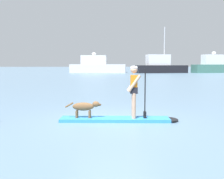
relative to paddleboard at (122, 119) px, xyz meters
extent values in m
plane|color=slate|center=(-0.23, 0.02, -0.05)|extent=(400.00, 400.00, 0.00)
cube|color=#338CD8|center=(-0.23, 0.02, 0.00)|extent=(3.47, 1.00, 0.10)
ellipsoid|color=black|center=(1.47, -0.15, 0.00)|extent=(0.62, 0.67, 0.10)
cylinder|color=tan|center=(0.37, 0.09, 0.45)|extent=(0.12, 0.12, 0.79)
cylinder|color=tan|center=(0.35, -0.17, 0.45)|extent=(0.12, 0.12, 0.79)
cube|color=black|center=(0.36, -0.04, 0.92)|extent=(0.26, 0.38, 0.20)
cube|color=orange|center=(0.36, -0.04, 1.12)|extent=(0.23, 0.36, 0.55)
sphere|color=tan|center=(0.36, -0.04, 1.56)|extent=(0.22, 0.22, 0.22)
ellipsoid|color=white|center=(0.36, -0.04, 1.62)|extent=(0.23, 0.23, 0.11)
cylinder|color=tan|center=(0.38, 0.15, 1.15)|extent=(0.42, 0.13, 0.54)
cylinder|color=tan|center=(0.34, -0.23, 1.15)|extent=(0.42, 0.13, 0.54)
cylinder|color=black|center=(0.71, -0.07, 0.82)|extent=(0.04, 0.04, 1.54)
cube|color=black|center=(0.71, -0.07, 0.15)|extent=(0.10, 0.19, 0.20)
ellipsoid|color=brown|center=(-1.22, 0.13, 0.40)|extent=(0.70, 0.29, 0.26)
ellipsoid|color=brown|center=(-0.82, 0.09, 0.48)|extent=(0.24, 0.18, 0.18)
ellipsoid|color=#503923|center=(-0.71, 0.07, 0.46)|extent=(0.13, 0.09, 0.08)
cylinder|color=brown|center=(-1.65, 0.17, 0.45)|extent=(0.27, 0.08, 0.18)
cylinder|color=brown|center=(-1.01, 0.18, 0.16)|extent=(0.07, 0.07, 0.22)
cylinder|color=brown|center=(-1.02, 0.03, 0.16)|extent=(0.07, 0.07, 0.22)
cylinder|color=brown|center=(-1.41, 0.23, 0.16)|extent=(0.07, 0.07, 0.22)
cylinder|color=brown|center=(-1.43, 0.07, 0.16)|extent=(0.07, 0.07, 0.22)
cube|color=silver|center=(1.10, 49.83, 0.86)|extent=(12.31, 5.41, 1.82)
cube|color=silver|center=(0.21, 49.83, 2.71)|extent=(5.71, 3.50, 1.90)
ellipsoid|color=white|center=(0.21, 49.83, 4.01)|extent=(0.90, 0.90, 0.60)
cube|color=black|center=(14.31, 46.84, 0.75)|extent=(10.82, 4.08, 1.60)
cube|color=silver|center=(13.52, 46.84, 2.67)|extent=(4.96, 2.74, 2.24)
cylinder|color=silver|center=(14.84, 46.84, 5.52)|extent=(0.20, 0.20, 7.94)
cylinder|color=silver|center=(13.52, 46.84, 2.75)|extent=(3.70, 0.51, 0.14)
cube|color=#3F7266|center=(26.69, 47.28, 0.83)|extent=(11.35, 4.28, 1.76)
cube|color=silver|center=(25.86, 47.28, 2.77)|extent=(5.23, 2.72, 2.12)
ellipsoid|color=white|center=(25.86, 47.28, 4.18)|extent=(0.90, 0.90, 0.60)
camera|label=1|loc=(-1.05, -8.22, 1.72)|focal=42.82mm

